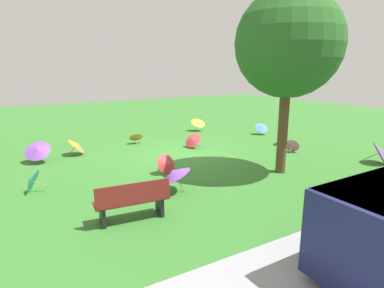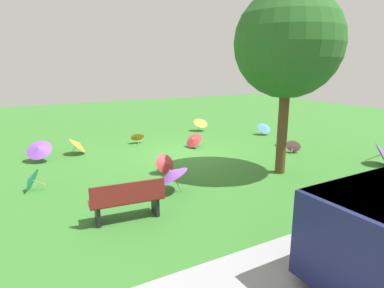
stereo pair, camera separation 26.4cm
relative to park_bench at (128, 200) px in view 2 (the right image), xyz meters
name	(u,v)px [view 2 (the right image)]	position (x,y,z in m)	size (l,w,h in m)	color
ground	(184,154)	(-3.60, -4.21, -0.47)	(40.00, 40.00, 0.00)	#387A2D
park_bench	(128,200)	(0.00, 0.00, 0.00)	(1.64, 0.64, 0.90)	maroon
shade_tree	(288,44)	(-5.25, -0.81, 3.45)	(3.16, 3.16, 5.51)	brown
parasol_pink_0	(294,145)	(-7.47, -2.39, -0.19)	(0.62, 0.67, 0.56)	tan
parasol_orange_0	(79,144)	(-0.11, -6.23, -0.08)	(0.75, 0.85, 0.69)	tan
parasol_red_0	(193,140)	(-4.42, -4.92, -0.11)	(0.79, 0.86, 0.64)	tan
parasol_teal_1	(30,179)	(1.75, -2.95, -0.14)	(0.67, 0.76, 0.65)	tan
parasol_orange_1	(137,136)	(-2.69, -6.85, -0.15)	(0.68, 0.63, 0.55)	tan
parasol_yellow_1	(201,122)	(-6.48, -7.80, 0.01)	(0.75, 0.72, 0.73)	tan
parasol_teal_2	(283,136)	(-8.04, -3.56, -0.07)	(0.80, 0.83, 0.78)	tan
parasol_purple_2	(383,154)	(-8.90, 0.29, -0.07)	(0.98, 0.96, 0.80)	tan
parasol_blue_0	(264,127)	(-8.70, -5.47, -0.10)	(0.75, 0.70, 0.61)	tan
parasol_purple_3	(39,149)	(1.30, -5.81, 0.01)	(1.10, 1.05, 0.80)	tan
parasol_red_1	(166,164)	(-2.06, -2.48, -0.14)	(0.75, 0.70, 0.65)	tan
parasol_purple_4	(171,173)	(-1.55, -1.04, 0.05)	(1.20, 1.20, 0.81)	tan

